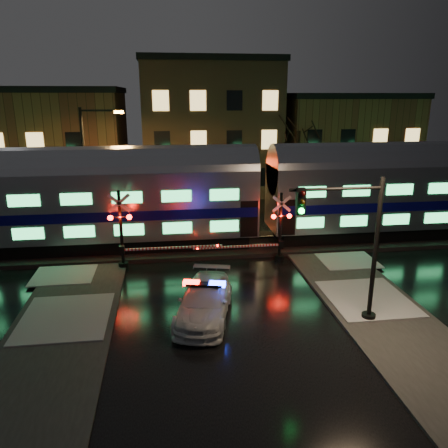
# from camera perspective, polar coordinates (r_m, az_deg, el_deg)

# --- Properties ---
(ground) EXTENTS (120.00, 120.00, 0.00)m
(ground) POSITION_cam_1_polar(r_m,az_deg,el_deg) (21.72, -1.17, -7.52)
(ground) COLOR black
(ground) RESTS_ON ground
(ballast) EXTENTS (90.00, 4.20, 0.24)m
(ballast) POSITION_cam_1_polar(r_m,az_deg,el_deg) (26.30, -2.41, -2.87)
(ballast) COLOR black
(ballast) RESTS_ON ground
(sidewalk_left) EXTENTS (4.00, 20.00, 0.12)m
(sidewalk_left) POSITION_cam_1_polar(r_m,az_deg,el_deg) (16.84, -22.09, -16.29)
(sidewalk_left) COLOR #2D2D2D
(sidewalk_left) RESTS_ON ground
(sidewalk_right) EXTENTS (4.00, 20.00, 0.12)m
(sidewalk_right) POSITION_cam_1_polar(r_m,az_deg,el_deg) (18.47, 22.24, -13.24)
(sidewalk_right) COLOR #2D2D2D
(sidewalk_right) RESTS_ON ground
(building_left) EXTENTS (14.00, 10.00, 9.00)m
(building_left) POSITION_cam_1_polar(r_m,az_deg,el_deg) (43.30, -22.38, 9.54)
(building_left) COLOR brown
(building_left) RESTS_ON ground
(building_mid) EXTENTS (12.00, 11.00, 11.50)m
(building_mid) POSITION_cam_1_polar(r_m,az_deg,el_deg) (42.54, -2.02, 12.34)
(building_mid) COLOR brown
(building_mid) RESTS_ON ground
(building_right) EXTENTS (12.00, 10.00, 8.50)m
(building_right) POSITION_cam_1_polar(r_m,az_deg,el_deg) (45.36, 14.91, 10.16)
(building_right) COLOR brown
(building_right) RESTS_ON ground
(train) EXTENTS (51.00, 3.12, 5.92)m
(train) POSITION_cam_1_polar(r_m,az_deg,el_deg) (25.93, 5.10, 4.29)
(train) COLOR black
(train) RESTS_ON ballast
(police_car) EXTENTS (3.10, 5.24, 1.59)m
(police_car) POSITION_cam_1_polar(r_m,az_deg,el_deg) (18.21, -2.56, -10.02)
(police_car) COLOR silver
(police_car) RESTS_ON ground
(crossing_signal_right) EXTENTS (5.43, 0.64, 3.84)m
(crossing_signal_right) POSITION_cam_1_polar(r_m,az_deg,el_deg) (23.87, 6.55, -1.31)
(crossing_signal_right) COLOR black
(crossing_signal_right) RESTS_ON ground
(crossing_signal_left) EXTENTS (5.95, 0.66, 4.21)m
(crossing_signal_left) POSITION_cam_1_polar(r_m,az_deg,el_deg) (23.23, -12.39, -1.68)
(crossing_signal_left) COLOR black
(crossing_signal_left) RESTS_ON ground
(traffic_light) EXTENTS (3.83, 0.70, 5.92)m
(traffic_light) POSITION_cam_1_polar(r_m,az_deg,el_deg) (17.53, 16.54, -3.16)
(traffic_light) COLOR black
(traffic_light) RESTS_ON ground
(streetlight) EXTENTS (2.72, 0.28, 8.12)m
(streetlight) POSITION_cam_1_polar(r_m,az_deg,el_deg) (29.41, -17.18, 7.65)
(streetlight) COLOR black
(streetlight) RESTS_ON ground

